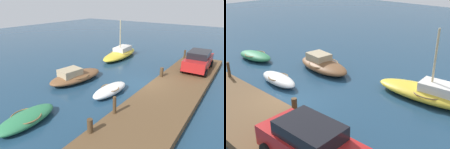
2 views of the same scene
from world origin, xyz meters
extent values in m
plane|color=navy|center=(0.00, 0.00, 0.00)|extent=(84.00, 84.00, 0.00)
cube|color=brown|center=(0.00, -2.31, 0.23)|extent=(18.68, 3.72, 0.45)
ellipsoid|color=gold|center=(5.62, 5.93, 0.38)|extent=(6.63, 2.61, 0.77)
torus|color=olive|center=(5.62, 5.93, 0.60)|extent=(2.33, 2.33, 0.07)
cube|color=silver|center=(6.25, 5.98, 0.90)|extent=(2.53, 1.49, 0.57)
cylinder|color=#C6B284|center=(5.62, 5.93, 2.43)|extent=(0.12, 0.12, 3.62)
ellipsoid|color=brown|center=(-2.33, 5.10, 0.37)|extent=(5.01, 2.73, 0.74)
torus|color=olive|center=(-2.33, 5.10, 0.57)|extent=(2.45, 2.45, 0.07)
cube|color=tan|center=(-2.89, 5.18, 0.89)|extent=(1.82, 1.50, 0.58)
ellipsoid|color=white|center=(-2.73, 1.38, 0.33)|extent=(3.38, 1.42, 0.65)
torus|color=olive|center=(-2.73, 1.38, 0.50)|extent=(1.36, 1.36, 0.07)
ellipsoid|color=#2D7A4C|center=(-8.21, 3.01, 0.31)|extent=(3.60, 1.77, 0.62)
torus|color=olive|center=(-8.21, 3.01, 0.48)|extent=(1.71, 1.71, 0.07)
cylinder|color=#47331E|center=(-7.24, -0.70, 0.81)|extent=(0.27, 0.27, 0.71)
cylinder|color=#47331E|center=(-5.21, -0.70, 0.96)|extent=(0.19, 0.19, 1.01)
cylinder|color=#47331E|center=(1.55, -0.70, 0.83)|extent=(0.28, 0.28, 0.75)
cylinder|color=#47331E|center=(7.99, -0.70, 0.90)|extent=(0.19, 0.19, 0.89)
cube|color=#B21E1E|center=(4.98, -2.69, 1.20)|extent=(4.31, 1.94, 0.85)
cube|color=black|center=(4.98, -2.69, 1.88)|extent=(2.43, 1.67, 0.53)
cylinder|color=black|center=(6.45, -1.73, 0.77)|extent=(0.65, 0.24, 0.64)
cylinder|color=black|center=(6.50, -3.57, 0.77)|extent=(0.65, 0.24, 0.64)
cylinder|color=black|center=(3.47, -1.80, 0.77)|extent=(0.65, 0.24, 0.64)
cylinder|color=black|center=(3.51, -3.64, 0.77)|extent=(0.65, 0.24, 0.64)
camera|label=1|loc=(-12.97, -5.97, 6.34)|focal=31.51mm
camera|label=2|loc=(11.33, -8.05, 7.40)|focal=43.92mm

